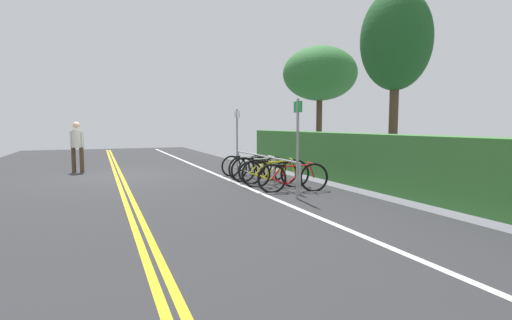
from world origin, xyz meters
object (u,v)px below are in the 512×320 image
at_px(bicycle_2, 259,169).
at_px(sign_post_far, 298,139).
at_px(bicycle_3, 268,172).
at_px(sign_post_near, 237,134).
at_px(bike_rack, 264,162).
at_px(bicycle_0, 244,165).
at_px(tree_near_left, 320,74).
at_px(bicycle_1, 251,167).
at_px(bicycle_4, 275,173).
at_px(bicycle_5, 293,178).
at_px(tree_mid, 396,41).
at_px(pedestrian, 77,143).

height_order(bicycle_2, sign_post_far, sign_post_far).
xyz_separation_m(bicycle_3, sign_post_near, (-3.06, 0.17, 1.00)).
relative_size(bicycle_2, bicycle_3, 1.07).
bearing_deg(bike_rack, bicycle_0, 178.22).
relative_size(bike_rack, sign_post_far, 1.97).
distance_m(bicycle_3, tree_near_left, 6.82).
bearing_deg(bicycle_1, sign_post_far, -4.59).
bearing_deg(bicycle_4, bicycle_3, 174.60).
bearing_deg(bicycle_3, bicycle_5, 2.03).
xyz_separation_m(bicycle_3, tree_near_left, (-4.16, 4.19, 3.41)).
bearing_deg(bicycle_0, sign_post_far, -4.61).
relative_size(bicycle_4, tree_near_left, 0.35).
bearing_deg(sign_post_far, bicycle_4, 171.93).
bearing_deg(bike_rack, sign_post_near, 176.40).
height_order(bicycle_4, bicycle_5, bicycle_4).
relative_size(sign_post_near, tree_mid, 0.39).
xyz_separation_m(bicycle_0, pedestrian, (-2.83, -5.10, 0.68)).
bearing_deg(bicycle_5, bicycle_4, -172.18).
relative_size(bicycle_0, bicycle_1, 0.97).
bearing_deg(bicycle_1, bicycle_3, 0.42).
xyz_separation_m(bicycle_3, tree_mid, (0.60, 3.85, 3.77)).
bearing_deg(bicycle_5, sign_post_far, -21.98).
distance_m(bicycle_3, tree_mid, 5.42).
xyz_separation_m(bicycle_2, sign_post_far, (2.82, -0.26, 0.98)).
xyz_separation_m(bicycle_1, bicycle_4, (1.88, -0.05, 0.03)).
relative_size(tree_near_left, tree_mid, 0.87).
distance_m(bicycle_2, sign_post_near, 2.69).
bearing_deg(bicycle_2, bicycle_1, 177.75).
bearing_deg(pedestrian, tree_near_left, 85.84).
bearing_deg(bicycle_1, bicycle_0, 175.32).
bearing_deg(tree_near_left, bike_rack, -47.29).
relative_size(bicycle_1, tree_mid, 0.30).
relative_size(bicycle_5, tree_mid, 0.32).
xyz_separation_m(bike_rack, tree_mid, (0.90, 3.85, 3.52)).
relative_size(pedestrian, sign_post_far, 0.79).
xyz_separation_m(bicycle_0, tree_near_left, (-2.16, 4.14, 3.40)).
bearing_deg(bicycle_3, tree_mid, 81.10).
bearing_deg(pedestrian, bicycle_0, 60.94).
bearing_deg(bicycle_0, bicycle_3, -1.49).
distance_m(bike_rack, sign_post_far, 2.69).
distance_m(tree_near_left, tree_mid, 4.79).
distance_m(bicycle_3, pedestrian, 7.02).
relative_size(bicycle_5, tree_near_left, 0.37).
relative_size(bicycle_3, bicycle_4, 0.93).
height_order(bicycle_1, sign_post_near, sign_post_near).
distance_m(bicycle_2, pedestrian, 6.62).
bearing_deg(bike_rack, pedestrian, -132.00).
bearing_deg(bicycle_1, tree_mid, 64.33).
distance_m(bicycle_5, tree_mid, 5.39).
xyz_separation_m(sign_post_far, tree_mid, (-1.66, 4.14, 2.75)).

